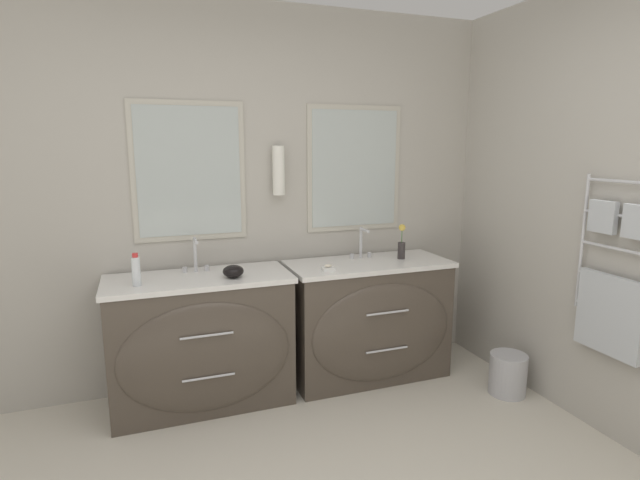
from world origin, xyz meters
The scene contains 11 objects.
wall_back centered at (0.01, 2.08, 1.31)m, with size 5.35×0.16×2.60m.
wall_right centered at (1.91, 0.92, 1.29)m, with size 0.13×4.08×2.60m.
vanity_left centered at (-0.28, 1.74, 0.44)m, with size 1.15×0.57×0.85m.
vanity_right centered at (0.91, 1.74, 0.44)m, with size 1.15×0.57×0.85m.
faucet_left centered at (-0.28, 1.90, 0.97)m, with size 0.17×0.14×0.23m.
faucet_right centered at (0.91, 1.90, 0.97)m, with size 0.17×0.14×0.23m.
toiletry_bottle centered at (-0.64, 1.69, 0.94)m, with size 0.05×0.05×0.20m.
amenity_bowl centered at (-0.07, 1.68, 0.89)m, with size 0.13×0.13×0.08m.
flower_vase centered at (1.17, 1.78, 0.96)m, with size 0.05×0.05×0.25m.
soap_dish centered at (0.54, 1.64, 0.87)m, with size 0.08×0.06×0.04m.
waste_bin centered at (1.68, 1.18, 0.15)m, with size 0.25×0.25×0.28m.
Camera 1 is at (-0.60, -1.34, 1.67)m, focal length 28.00 mm.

